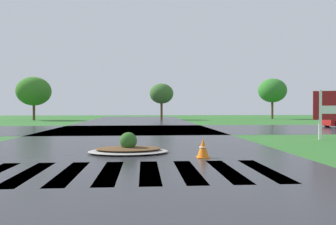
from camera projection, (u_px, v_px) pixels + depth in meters
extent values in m
cube|color=#2B2B30|center=(123.00, 147.00, 12.13)|extent=(10.91, 80.00, 0.01)
cube|color=#2B2B30|center=(132.00, 129.00, 21.94)|extent=(90.00, 9.82, 0.01)
cube|color=white|center=(29.00, 173.00, 7.31)|extent=(0.45, 2.86, 0.01)
cube|color=white|center=(70.00, 173.00, 7.38)|extent=(0.45, 2.86, 0.01)
cube|color=white|center=(110.00, 172.00, 7.44)|extent=(0.45, 2.86, 0.01)
cube|color=white|center=(149.00, 172.00, 7.51)|extent=(0.45, 2.86, 0.01)
cube|color=white|center=(188.00, 171.00, 7.58)|extent=(0.45, 2.86, 0.01)
cube|color=white|center=(226.00, 171.00, 7.65)|extent=(0.45, 2.86, 0.01)
cube|color=white|center=(264.00, 170.00, 7.71)|extent=(0.45, 2.86, 0.01)
cube|color=white|center=(320.00, 115.00, 15.00)|extent=(0.15, 0.15, 2.29)
ellipsoid|color=#9E9B93|center=(128.00, 151.00, 10.59)|extent=(2.59, 1.71, 0.12)
ellipsoid|color=brown|center=(128.00, 149.00, 10.59)|extent=(2.12, 1.40, 0.10)
sphere|color=#2D6023|center=(128.00, 141.00, 10.59)|extent=(0.56, 0.56, 0.56)
cylinder|color=black|center=(327.00, 123.00, 24.87)|extent=(0.65, 0.27, 0.64)
cone|color=orange|center=(203.00, 148.00, 9.59)|extent=(0.37, 0.37, 0.58)
torus|color=white|center=(203.00, 147.00, 9.59)|extent=(0.23, 0.23, 0.04)
cube|color=orange|center=(203.00, 157.00, 9.60)|extent=(0.36, 0.36, 0.03)
cylinder|color=#4C3823|center=(34.00, 112.00, 37.83)|extent=(0.28, 0.28, 1.99)
ellipsoid|color=#347222|center=(34.00, 91.00, 37.79)|extent=(3.91, 3.91, 3.33)
cylinder|color=#4C3823|center=(162.00, 111.00, 39.72)|extent=(0.28, 0.28, 2.17)
ellipsoid|color=#37632B|center=(162.00, 94.00, 39.69)|extent=(2.89, 2.89, 2.45)
cylinder|color=#4C3823|center=(272.00, 110.00, 41.99)|extent=(0.28, 0.28, 2.41)
ellipsoid|color=#2E7327|center=(272.00, 90.00, 41.96)|extent=(3.60, 3.60, 3.06)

